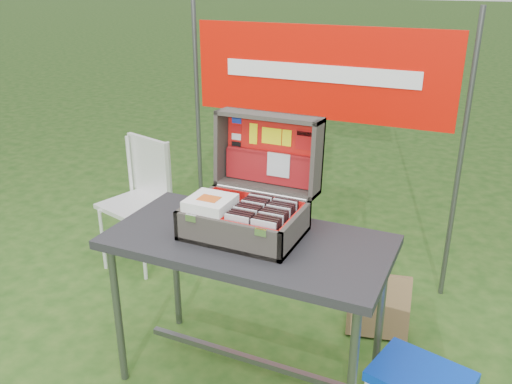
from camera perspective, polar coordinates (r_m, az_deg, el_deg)
The scene contains 92 objects.
ground at distance 2.91m, azimuth -1.69°, elevation -17.45°, with size 80.00×80.00×0.00m, color #1F4813.
table at distance 2.58m, azimuth -0.77°, elevation -12.55°, with size 1.24×0.62×0.77m, color #2C2C30, non-canonical shape.
table_top at distance 2.39m, azimuth -0.82°, elevation -5.30°, with size 1.24×0.62×0.04m, color #2C2C30.
table_leg_fl at distance 2.67m, azimuth -14.33°, elevation -12.45°, with size 0.04×0.04×0.73m, color #59595B.
table_leg_bl at distance 3.01m, azimuth -8.45°, elevation -7.74°, with size 0.04×0.04×0.73m, color #59595B.
table_leg_br at distance 2.65m, azimuth 12.94°, elevation -12.68°, with size 0.04×0.04×0.73m, color #59595B.
table_brace at distance 2.74m, azimuth -0.74°, elevation -17.15°, with size 1.09×0.03×0.03m, color #59595B.
suitcase at distance 2.36m, azimuth -0.66°, elevation 1.38°, with size 0.50×0.52×0.49m, color #595147, non-canonical shape.
suitcase_base_bottom at distance 2.41m, azimuth -1.25°, elevation -4.27°, with size 0.50×0.36×0.02m, color #595147.
suitcase_base_wall_front at distance 2.25m, azimuth -3.14°, elevation -4.70°, with size 0.50×0.02×0.13m, color #595147.
suitcase_base_wall_back at distance 2.52m, azimuth 0.41°, elevation -1.56°, with size 0.50×0.02×0.13m, color #595147.
suitcase_base_wall_left at distance 2.49m, azimuth -6.24°, elevation -2.04°, with size 0.02×0.36×0.13m, color #595147.
suitcase_base_wall_right at distance 2.30m, azimuth 4.14°, elevation -4.09°, with size 0.02×0.36×0.13m, color #595147.
suitcase_liner_floor at distance 2.40m, azimuth -1.25°, elevation -3.99°, with size 0.46×0.32×0.01m, color red.
suitcase_latch_left at distance 2.29m, azimuth -6.85°, elevation -2.74°, with size 0.05×0.01×0.03m, color silver.
suitcase_latch_right at distance 2.15m, azimuth 0.51°, elevation -4.27°, with size 0.05×0.01×0.03m, color silver.
suitcase_hinge at distance 2.50m, azimuth 0.51°, elevation -0.07°, with size 0.02×0.02×0.45m, color silver.
suitcase_lid_back at distance 2.56m, azimuth 1.76°, elevation 4.49°, with size 0.50×0.36×0.02m, color #595147.
suitcase_lid_rim_far at distance 2.47m, azimuth 1.39°, elevation 7.99°, with size 0.50×0.02×0.13m, color #595147.
suitcase_lid_rim_near at distance 2.56m, azimuth 1.13°, elevation 0.56°, with size 0.50×0.02×0.13m, color #595147.
suitcase_lid_rim_left at distance 2.61m, azimuth -3.60°, elevation 4.88°, with size 0.02×0.36×0.13m, color #595147.
suitcase_lid_rim_right at distance 2.43m, azimuth 6.45°, elevation 3.46°, with size 0.02×0.36×0.13m, color #595147.
suitcase_lid_liner at distance 2.55m, azimuth 1.65°, elevation 4.43°, with size 0.46×0.31×0.01m, color red.
suitcase_liner_wall_front at distance 2.25m, azimuth -2.99°, elevation -4.34°, with size 0.46×0.01×0.11m, color red.
suitcase_liner_wall_back at distance 2.51m, azimuth 0.29°, elevation -1.46°, with size 0.46×0.01×0.11m, color red.
suitcase_liner_wall_left at distance 2.48m, azimuth -5.99°, elevation -1.88°, with size 0.01×0.32×0.11m, color red.
suitcase_liner_wall_right at distance 2.30m, azimuth 3.85°, elevation -3.82°, with size 0.01×0.32×0.11m, color red.
suitcase_lid_pocket at distance 2.55m, azimuth 1.42°, elevation 2.55°, with size 0.44×0.14×0.03m, color maroon.
suitcase_pocket_edge at distance 2.53m, azimuth 1.42°, elevation 4.06°, with size 0.43×0.02×0.02m, color maroon.
suitcase_pocket_cd at distance 2.51m, azimuth 2.40°, elevation 2.86°, with size 0.11×0.11×0.01m, color silver.
lid_sticker_cc_a at distance 2.59m, azimuth -2.05°, elevation 7.56°, with size 0.05×0.03×0.00m, color #1933B2.
lid_sticker_cc_b at distance 2.60m, azimuth -2.07°, elevation 6.70°, with size 0.05×0.03×0.00m, color #B21011.
lid_sticker_cc_c at distance 2.61m, azimuth -2.08°, elevation 5.84°, with size 0.05×0.03×0.00m, color white.
lid_sticker_cc_d at distance 2.62m, azimuth -2.09°, elevation 4.98°, with size 0.05×0.03×0.00m, color black.
lid_card_neon_tall at distance 2.56m, azimuth -0.28°, elevation 6.15°, with size 0.04×0.10×0.00m, color #F2EF10.
lid_card_neon_main at distance 2.53m, azimuth 1.65°, elevation 5.90°, with size 0.10×0.08×0.00m, color #F2EF10.
lid_card_neon_small at distance 2.50m, azimuth 3.26°, elevation 5.69°, with size 0.04×0.08×0.00m, color #F2EF10.
lid_sticker_band at distance 2.47m, azimuth 5.19°, elevation 5.44°, with size 0.09×0.09×0.00m, color #B21011.
lid_sticker_band_bar at distance 2.46m, azimuth 5.22°, elevation 6.11°, with size 0.08×0.02×0.00m, color black.
cd_left_0 at distance 2.25m, azimuth -2.03°, elevation -3.99°, with size 0.11×0.01×0.13m, color silver.
cd_left_1 at distance 2.27m, azimuth -1.81°, elevation -3.79°, with size 0.11×0.01×0.13m, color black.
cd_left_2 at distance 2.28m, azimuth -1.59°, elevation -3.59°, with size 0.11×0.01×0.13m, color black.
cd_left_3 at distance 2.30m, azimuth -1.38°, elevation -3.40°, with size 0.11×0.01×0.13m, color black.
cd_left_4 at distance 2.32m, azimuth -1.16°, elevation -3.21°, with size 0.11×0.01×0.13m, color silver.
cd_left_5 at distance 2.33m, azimuth -0.95°, elevation -3.02°, with size 0.11×0.01×0.13m, color black.
cd_left_6 at distance 2.35m, azimuth -0.75°, elevation -2.84°, with size 0.11×0.01×0.13m, color black.
cd_left_7 at distance 2.36m, azimuth -0.54°, elevation -2.66°, with size 0.11×0.01×0.13m, color black.
cd_left_8 at distance 2.38m, azimuth -0.34°, elevation -2.48°, with size 0.11×0.01×0.13m, color silver.
cd_left_9 at distance 2.40m, azimuth -0.14°, elevation -2.30°, with size 0.11×0.01×0.13m, color black.
cd_left_10 at distance 2.41m, azimuth 0.05°, elevation -2.12°, with size 0.11×0.01×0.13m, color black.
cd_left_11 at distance 2.43m, azimuth 0.24°, elevation -1.95°, with size 0.11×0.01×0.13m, color black.
cd_left_12 at distance 2.44m, azimuth 0.43°, elevation -1.78°, with size 0.11×0.01×0.13m, color silver.
cd_left_13 at distance 2.46m, azimuth 0.62°, elevation -1.61°, with size 0.11×0.01×0.13m, color black.
cd_right_0 at distance 2.21m, azimuth 0.77°, elevation -4.56°, with size 0.11×0.01×0.13m, color silver.
cd_right_1 at distance 2.22m, azimuth 0.98°, elevation -4.36°, with size 0.11×0.01×0.13m, color black.
cd_right_2 at distance 2.24m, azimuth 1.18°, elevation -4.15°, with size 0.11×0.01×0.13m, color black.
cd_right_3 at distance 2.25m, azimuth 1.38°, elevation -3.95°, with size 0.11×0.01×0.13m, color black.
cd_right_4 at distance 2.27m, azimuth 1.58°, elevation -3.75°, with size 0.11×0.01×0.13m, color silver.
cd_right_5 at distance 2.29m, azimuth 1.77°, elevation -3.56°, with size 0.11×0.01×0.13m, color black.
cd_right_6 at distance 2.30m, azimuth 1.96°, elevation -3.37°, with size 0.11×0.01×0.13m, color black.
cd_right_7 at distance 2.32m, azimuth 2.15°, elevation -3.18°, with size 0.11×0.01×0.13m, color black.
cd_right_8 at distance 2.34m, azimuth 2.34°, elevation -2.99°, with size 0.11×0.01×0.13m, color silver.
cd_right_9 at distance 2.35m, azimuth 2.52°, elevation -2.80°, with size 0.11×0.01×0.13m, color black.
cd_right_10 at distance 2.37m, azimuth 2.70°, elevation -2.62°, with size 0.11×0.01×0.13m, color black.
cd_right_11 at distance 2.39m, azimuth 2.88°, elevation -2.44°, with size 0.11×0.01×0.13m, color black.
cd_right_12 at distance 2.40m, azimuth 3.05°, elevation -2.26°, with size 0.11×0.01×0.13m, color silver.
cd_right_13 at distance 2.42m, azimuth 3.23°, elevation -2.09°, with size 0.11×0.01×0.13m, color black.
songbook_0 at distance 2.35m, azimuth -4.82°, elevation -1.57°, with size 0.19×0.19×0.01m, color white.
songbook_1 at distance 2.35m, azimuth -4.82°, elevation -1.46°, with size 0.19×0.19×0.01m, color white.
songbook_2 at distance 2.35m, azimuth -4.82°, elevation -1.35°, with size 0.19×0.19×0.01m, color white.
songbook_3 at distance 2.35m, azimuth -4.83°, elevation -1.24°, with size 0.19×0.19×0.01m, color white.
songbook_4 at distance 2.35m, azimuth -4.83°, elevation -1.13°, with size 0.19×0.19×0.01m, color white.
songbook_5 at distance 2.34m, azimuth -4.83°, elevation -1.01°, with size 0.19×0.19×0.01m, color white.
songbook_6 at distance 2.34m, azimuth -4.84°, elevation -0.90°, with size 0.19×0.19×0.01m, color white.
songbook_7 at distance 2.34m, azimuth -4.84°, elevation -0.79°, with size 0.19×0.19×0.01m, color white.
songbook_8 at distance 2.34m, azimuth -4.85°, elevation -0.68°, with size 0.19×0.19×0.01m, color white.
songbook_graphic at distance 2.33m, azimuth -4.97°, elevation -0.67°, with size 0.09×0.07×0.00m, color #D85919.
cooler_lid at distance 2.44m, azimuth 17.00°, elevation -18.12°, with size 0.38×0.29×0.05m, color #0637BA.
chair at distance 3.66m, azimuth -12.59°, elevation -1.47°, with size 0.38×0.42×0.84m, color silver, non-canonical shape.
chair_seat at distance 3.65m, azimuth -12.60°, elevation -1.33°, with size 0.38×0.38×0.03m, color silver.
chair_backrest at distance 3.71m, azimuth -11.21°, elevation 2.66°, with size 0.38×0.03×0.40m, color silver.
chair_leg_fl at distance 3.73m, azimuth -15.83°, elevation -4.84°, with size 0.02×0.02×0.43m, color silver.
chair_leg_fr at distance 3.54m, azimuth -11.76°, elevation -5.93°, with size 0.02×0.02×0.43m, color silver.
chair_leg_bl at distance 3.95m, azimuth -12.85°, elevation -2.95°, with size 0.02×0.02×0.43m, color silver.
chair_leg_br at distance 3.77m, azimuth -8.88°, elevation -3.86°, with size 0.02×0.02×0.43m, color silver.
chair_upright_left at distance 3.81m, azimuth -13.20°, elevation 2.84°, with size 0.02×0.02×0.40m, color silver.
chair_upright_right at distance 3.63m, azimuth -9.10°, elevation 2.18°, with size 0.02×0.02×0.40m, color silver.
cardboard_box at distance 3.07m, azimuth 12.77°, elevation -11.60°, with size 0.33×0.05×0.35m, color brown.
banner_post_left at distance 3.75m, azimuth -6.08°, elevation 6.52°, with size 0.03×0.03×1.70m, color #59595B.
banner_post_right at distance 3.26m, azimuth 20.65°, elevation 2.78°, with size 0.03×0.03×1.70m, color #59595B.
banner at distance 3.30m, azimuth 6.65°, elevation 12.35°, with size 1.60×0.01×0.55m, color red.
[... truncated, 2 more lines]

